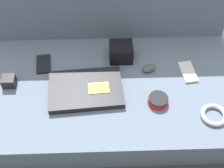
% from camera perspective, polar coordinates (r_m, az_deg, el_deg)
% --- Properties ---
extents(ground_plane, '(8.00, 8.00, 0.00)m').
position_cam_1_polar(ground_plane, '(1.51, 0.00, -3.90)').
color(ground_plane, '#38383D').
extents(couch_seat, '(1.15, 0.63, 0.14)m').
position_cam_1_polar(couch_seat, '(1.45, 0.00, -2.28)').
color(couch_seat, slate).
rests_on(couch_seat, ground_plane).
extents(couch_backrest, '(1.15, 0.20, 0.54)m').
position_cam_1_polar(couch_backrest, '(1.60, -0.49, 14.11)').
color(couch_backrest, slate).
rests_on(couch_backrest, ground_plane).
extents(laptop, '(0.34, 0.24, 0.03)m').
position_cam_1_polar(laptop, '(1.37, -4.79, -0.96)').
color(laptop, black).
rests_on(laptop, couch_seat).
extents(computer_mouse, '(0.07, 0.06, 0.03)m').
position_cam_1_polar(computer_mouse, '(1.45, 6.80, 2.88)').
color(computer_mouse, '#4C4C51').
rests_on(computer_mouse, couch_seat).
extents(speaker_puck, '(0.09, 0.09, 0.03)m').
position_cam_1_polar(speaker_puck, '(1.34, 8.42, -2.94)').
color(speaker_puck, red).
rests_on(speaker_puck, couch_seat).
extents(phone_silver, '(0.08, 0.13, 0.01)m').
position_cam_1_polar(phone_silver, '(1.48, 13.71, 2.17)').
color(phone_silver, silver).
rests_on(phone_silver, couch_seat).
extents(phone_black, '(0.08, 0.12, 0.01)m').
position_cam_1_polar(phone_black, '(1.51, -12.40, 3.59)').
color(phone_black, black).
rests_on(phone_black, couch_seat).
extents(camera_pouch, '(0.11, 0.10, 0.08)m').
position_cam_1_polar(camera_pouch, '(1.48, 1.66, 5.89)').
color(camera_pouch, black).
rests_on(camera_pouch, couch_seat).
extents(charger_brick, '(0.06, 0.06, 0.05)m').
position_cam_1_polar(charger_brick, '(1.46, -18.34, 0.50)').
color(charger_brick, black).
rests_on(charger_brick, couch_seat).
extents(cable_coil, '(0.11, 0.11, 0.02)m').
position_cam_1_polar(cable_coil, '(1.36, 18.14, -5.41)').
color(cable_coil, '#B2B2B7').
rests_on(cable_coil, couch_seat).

